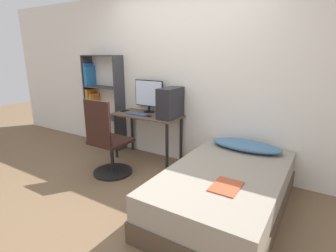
{
  "coord_description": "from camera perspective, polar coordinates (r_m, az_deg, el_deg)",
  "views": [
    {
      "loc": [
        1.82,
        -1.94,
        1.63
      ],
      "look_at": [
        0.16,
        0.72,
        0.75
      ],
      "focal_mm": 28.0,
      "sensor_mm": 36.0,
      "label": 1
    }
  ],
  "objects": [
    {
      "name": "bed",
      "position": [
        2.9,
        12.3,
        -13.57
      ],
      "size": [
        1.12,
        1.9,
        0.47
      ],
      "color": "#4C3D2D",
      "rests_on": "ground_plane"
    },
    {
      "name": "mouse",
      "position": [
        3.84,
        -4.06,
        2.17
      ],
      "size": [
        0.06,
        0.09,
        0.02
      ],
      "color": "black",
      "rests_on": "desk"
    },
    {
      "name": "desk",
      "position": [
        4.01,
        -4.49,
        0.76
      ],
      "size": [
        1.06,
        0.5,
        0.73
      ],
      "color": "brown",
      "rests_on": "ground_plane"
    },
    {
      "name": "ground_plane",
      "position": [
        3.12,
        -9.92,
        -16.07
      ],
      "size": [
        14.0,
        14.0,
        0.0
      ],
      "primitive_type": "plane",
      "color": "brown"
    },
    {
      "name": "wall_back",
      "position": [
        3.87,
        3.74,
        9.98
      ],
      "size": [
        8.0,
        0.05,
        2.5
      ],
      "color": "silver",
      "rests_on": "ground_plane"
    },
    {
      "name": "office_chair",
      "position": [
        3.63,
        -12.97,
        -4.43
      ],
      "size": [
        0.54,
        0.54,
        1.06
      ],
      "color": "black",
      "rests_on": "ground_plane"
    },
    {
      "name": "phone",
      "position": [
        4.26,
        -9.4,
        3.29
      ],
      "size": [
        0.07,
        0.14,
        0.01
      ],
      "color": "black",
      "rests_on": "desk"
    },
    {
      "name": "bookshelf",
      "position": [
        4.83,
        -14.79,
        4.46
      ],
      "size": [
        0.75,
        0.25,
        1.59
      ],
      "color": "#38383D",
      "rests_on": "ground_plane"
    },
    {
      "name": "pc_tower",
      "position": [
        3.73,
        0.52,
        5.06
      ],
      "size": [
        0.22,
        0.43,
        0.43
      ],
      "color": "#232328",
      "rests_on": "desk"
    },
    {
      "name": "magazine",
      "position": [
        2.46,
        12.52,
        -12.73
      ],
      "size": [
        0.24,
        0.32,
        0.01
      ],
      "color": "#B24C2D",
      "rests_on": "bed"
    },
    {
      "name": "pillow",
      "position": [
        3.39,
        16.61,
        -4.07
      ],
      "size": [
        0.85,
        0.36,
        0.11
      ],
      "color": "teal",
      "rests_on": "bed"
    },
    {
      "name": "monitor",
      "position": [
        4.1,
        -4.21,
        6.82
      ],
      "size": [
        0.51,
        0.17,
        0.5
      ],
      "color": "black",
      "rests_on": "desk"
    },
    {
      "name": "keyboard",
      "position": [
        3.97,
        -6.64,
        2.56
      ],
      "size": [
        0.34,
        0.12,
        0.02
      ],
      "color": "#33477A",
      "rests_on": "desk"
    }
  ]
}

